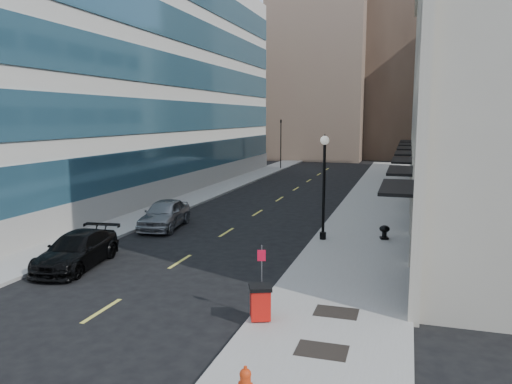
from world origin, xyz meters
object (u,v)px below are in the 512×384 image
Objects in this scene: trash_bin at (260,301)px; urn_planter at (384,231)px; traffic_signal at (281,123)px; sign_post at (262,270)px; lamppost at (324,178)px; car_black_pickup at (77,250)px; car_silver_sedan at (165,214)px.

urn_planter is at bearing 52.74° from trash_bin.
traffic_signal reaches higher than sign_post.
traffic_signal reaches higher than lamppost.
car_silver_sedan is (0.08, 8.00, 0.10)m from car_black_pickup.
traffic_signal is 6.29× the size of trash_bin.
trash_bin is at bearing -105.10° from urn_planter.
urn_planter is (12.52, 8.37, -0.14)m from car_black_pickup.
urn_planter is (3.30, 11.38, -1.03)m from sign_post.
car_silver_sedan is 14.74m from trash_bin.
trash_bin is at bearing -90.79° from lamppost.
traffic_signal is 36.82m from urn_planter.
sign_post is (9.14, -11.01, 0.79)m from car_silver_sedan.
lamppost is (9.39, -0.58, 2.53)m from car_silver_sedan.
car_silver_sedan is 0.90× the size of lamppost.
lamppost is 10.57m from sign_post.
car_silver_sedan is (1.66, -34.00, -4.88)m from traffic_signal.
trash_bin is 0.20× the size of lamppost.
lamppost is 4.23m from urn_planter.
car_black_pickup is at bearing -98.44° from car_silver_sedan.
urn_planter is (3.20, 11.86, -0.16)m from trash_bin.
urn_planter is at bearing 17.44° from lamppost.
sign_post is at bearing -25.46° from car_black_pickup.
sign_post reaches higher than car_silver_sedan.
traffic_signal is 34.39m from car_silver_sedan.
trash_bin is at bearing -76.52° from traffic_signal.
urn_planter is (3.05, 0.96, -2.77)m from lamppost.
lamppost is at bearing -72.28° from traffic_signal.
lamppost is 2.41× the size of sign_post.
sign_post is 3.12× the size of urn_planter.
traffic_signal is 1.42× the size of car_silver_sedan.
trash_bin is at bearing -59.04° from car_silver_sedan.
trash_bin is (10.90, -45.48, -4.97)m from traffic_signal.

